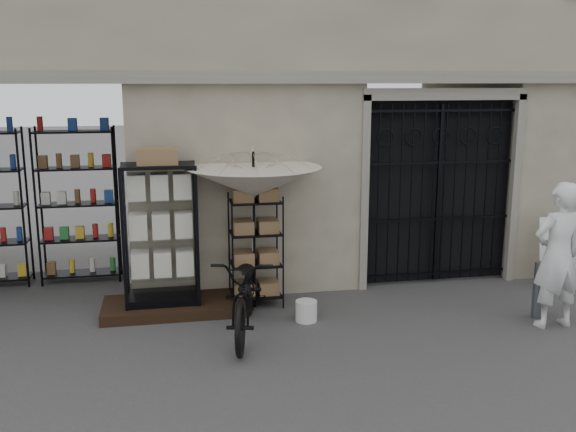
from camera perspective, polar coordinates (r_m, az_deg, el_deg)
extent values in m
plane|color=black|center=(8.26, 7.45, -11.01)|extent=(80.00, 80.00, 0.00)
cube|color=#9F957E|center=(11.53, 1.54, 18.44)|extent=(14.00, 4.00, 9.00)
cube|color=black|center=(10.34, -22.15, 1.59)|extent=(3.00, 1.70, 3.00)
cube|color=black|center=(10.88, -21.81, 0.76)|extent=(2.70, 0.50, 2.50)
cube|color=black|center=(10.51, 12.87, 2.34)|extent=(2.50, 0.06, 3.00)
cube|color=black|center=(10.37, 13.21, 1.92)|extent=(0.05, 0.05, 2.80)
cube|color=black|center=(9.29, -10.01, -7.91)|extent=(2.00, 0.90, 0.15)
cube|color=black|center=(9.29, -11.01, -7.11)|extent=(1.10, 0.83, 0.11)
cube|color=silver|center=(8.75, -11.78, -2.05)|extent=(0.88, 0.26, 1.82)
cube|color=silver|center=(9.06, -11.22, -2.25)|extent=(0.91, 0.64, 1.52)
cube|color=olive|center=(8.85, -11.52, 4.90)|extent=(0.63, 0.54, 0.22)
cube|color=black|center=(9.23, -2.90, -3.05)|extent=(0.81, 0.65, 1.63)
cube|color=olive|center=(9.25, -2.89, -3.35)|extent=(0.69, 0.53, 1.22)
cylinder|color=black|center=(9.04, -3.03, -1.35)|extent=(0.04, 0.04, 2.25)
imported|color=beige|center=(8.89, -3.09, 3.78)|extent=(1.69, 1.73, 1.51)
cylinder|color=silver|center=(8.80, 1.64, -8.43)|extent=(0.35, 0.35, 0.28)
imported|color=black|center=(8.45, -3.67, -10.37)|extent=(0.95, 1.23, 2.10)
cylinder|color=slate|center=(9.46, 21.36, -6.16)|extent=(0.18, 0.18, 0.79)
imported|color=silver|center=(9.36, 22.35, -9.00)|extent=(0.86, 2.00, 0.47)
cube|color=silver|center=(10.63, 23.43, -3.45)|extent=(0.55, 0.34, 1.09)
cube|color=silver|center=(10.92, 22.70, -2.99)|extent=(0.55, 0.34, 1.09)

